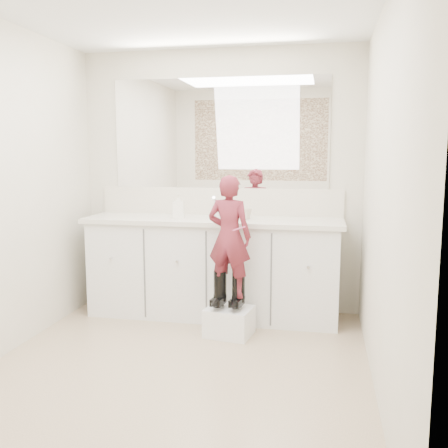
# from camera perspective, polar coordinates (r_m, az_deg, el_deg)

# --- Properties ---
(floor) EXTENTS (3.00, 3.00, 0.00)m
(floor) POSITION_cam_1_polar(r_m,az_deg,el_deg) (3.52, -5.72, -16.49)
(floor) COLOR #8A775A
(floor) RESTS_ON ground
(wall_back) EXTENTS (2.60, 0.00, 2.60)m
(wall_back) POSITION_cam_1_polar(r_m,az_deg,el_deg) (4.66, -0.53, 4.89)
(wall_back) COLOR beige
(wall_back) RESTS_ON floor
(wall_front) EXTENTS (2.60, 0.00, 2.60)m
(wall_front) POSITION_cam_1_polar(r_m,az_deg,el_deg) (1.84, -20.01, -0.61)
(wall_front) COLOR beige
(wall_front) RESTS_ON floor
(wall_right) EXTENTS (0.00, 3.00, 3.00)m
(wall_right) POSITION_cam_1_polar(r_m,az_deg,el_deg) (3.08, 17.73, 2.84)
(wall_right) COLOR beige
(wall_right) RESTS_ON floor
(vanity_cabinet) EXTENTS (2.20, 0.55, 0.85)m
(vanity_cabinet) POSITION_cam_1_polar(r_m,az_deg,el_deg) (4.51, -1.23, -5.19)
(vanity_cabinet) COLOR silver
(vanity_cabinet) RESTS_ON floor
(countertop) EXTENTS (2.28, 0.58, 0.04)m
(countertop) POSITION_cam_1_polar(r_m,az_deg,el_deg) (4.41, -1.29, 0.40)
(countertop) COLOR beige
(countertop) RESTS_ON vanity_cabinet
(backsplash) EXTENTS (2.28, 0.03, 0.25)m
(backsplash) POSITION_cam_1_polar(r_m,az_deg,el_deg) (4.66, -0.56, 2.61)
(backsplash) COLOR beige
(backsplash) RESTS_ON countertop
(mirror) EXTENTS (2.00, 0.02, 1.00)m
(mirror) POSITION_cam_1_polar(r_m,az_deg,el_deg) (4.64, -0.57, 10.31)
(mirror) COLOR white
(mirror) RESTS_ON wall_back
(dot_panel) EXTENTS (2.00, 0.01, 1.20)m
(dot_panel) POSITION_cam_1_polar(r_m,az_deg,el_deg) (1.84, -20.54, 13.43)
(dot_panel) COLOR #472819
(dot_panel) RESTS_ON wall_front
(faucet) EXTENTS (0.08, 0.08, 0.10)m
(faucet) POSITION_cam_1_polar(r_m,az_deg,el_deg) (4.56, -0.85, 1.54)
(faucet) COLOR silver
(faucet) RESTS_ON countertop
(cup) EXTENTS (0.12, 0.12, 0.09)m
(cup) POSITION_cam_1_polar(r_m,az_deg,el_deg) (4.38, 2.57, 1.21)
(cup) COLOR beige
(cup) RESTS_ON countertop
(soap_bottle) EXTENTS (0.12, 0.12, 0.22)m
(soap_bottle) POSITION_cam_1_polar(r_m,az_deg,el_deg) (4.42, -5.24, 2.07)
(soap_bottle) COLOR white
(soap_bottle) RESTS_ON countertop
(step_stool) EXTENTS (0.40, 0.35, 0.23)m
(step_stool) POSITION_cam_1_polar(r_m,az_deg,el_deg) (4.10, 0.60, -11.09)
(step_stool) COLOR white
(step_stool) RESTS_ON floor
(boot_left) EXTENTS (0.14, 0.21, 0.30)m
(boot_left) POSITION_cam_1_polar(r_m,az_deg,el_deg) (4.03, -0.45, -7.50)
(boot_left) COLOR black
(boot_left) RESTS_ON step_stool
(boot_right) EXTENTS (0.14, 0.21, 0.30)m
(boot_right) POSITION_cam_1_polar(r_m,az_deg,el_deg) (4.01, 1.67, -7.61)
(boot_right) COLOR black
(boot_right) RESTS_ON step_stool
(toddler) EXTENTS (0.39, 0.29, 0.97)m
(toddler) POSITION_cam_1_polar(r_m,az_deg,el_deg) (3.93, 0.61, -1.42)
(toddler) COLOR #A6333D
(toddler) RESTS_ON step_stool
(toothbrush) EXTENTS (0.14, 0.03, 0.06)m
(toothbrush) POSITION_cam_1_polar(r_m,az_deg,el_deg) (3.86, 1.50, -0.61)
(toothbrush) COLOR #CF5081
(toothbrush) RESTS_ON toddler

